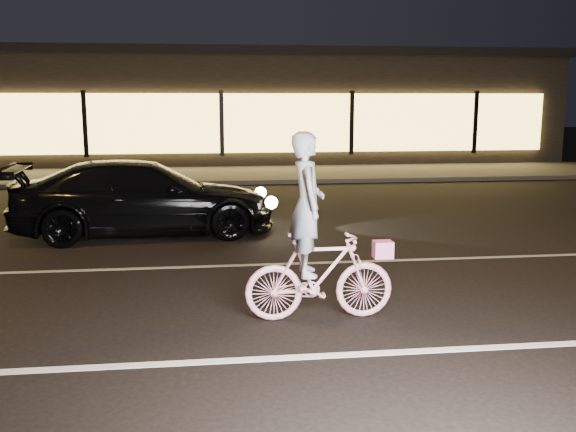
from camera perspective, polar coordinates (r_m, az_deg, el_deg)
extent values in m
plane|color=black|center=(7.63, -3.03, -8.22)|extent=(90.00, 90.00, 0.00)
cube|color=silver|center=(6.23, -2.00, -12.58)|extent=(60.00, 0.12, 0.01)
cube|color=gray|center=(9.55, -3.91, -4.38)|extent=(60.00, 0.10, 0.01)
cube|color=#383533|center=(20.36, -5.72, 3.66)|extent=(30.00, 4.00, 0.12)
cube|color=black|center=(26.23, -6.15, 9.41)|extent=(25.00, 8.00, 4.00)
cube|color=black|center=(26.27, -6.24, 13.88)|extent=(25.40, 8.40, 0.30)
cube|color=#FFCB59|center=(22.14, -5.92, 8.20)|extent=(23.00, 0.15, 2.00)
cube|color=black|center=(22.41, -17.61, 7.80)|extent=(0.15, 0.08, 2.20)
cube|color=black|center=(22.06, -5.92, 8.19)|extent=(0.15, 0.08, 2.20)
cube|color=black|center=(22.61, 5.68, 8.25)|extent=(0.15, 0.08, 2.20)
cube|color=black|center=(24.01, 16.31, 8.01)|extent=(0.15, 0.08, 2.20)
imported|color=#E13B6D|center=(7.14, 2.81, -5.35)|extent=(1.66, 0.47, 1.00)
imported|color=white|center=(6.94, 1.71, 1.05)|extent=(0.38, 0.57, 1.57)
cube|color=#E74387|center=(7.22, 8.42, -2.96)|extent=(0.21, 0.17, 0.19)
imported|color=black|center=(11.82, -12.66, 1.58)|extent=(4.76, 2.21, 1.34)
sphere|color=#FFF2BF|center=(12.58, -2.45, 2.09)|extent=(0.22, 0.22, 0.22)
sphere|color=#FFF2BF|center=(11.38, -1.49, 1.20)|extent=(0.22, 0.22, 0.22)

